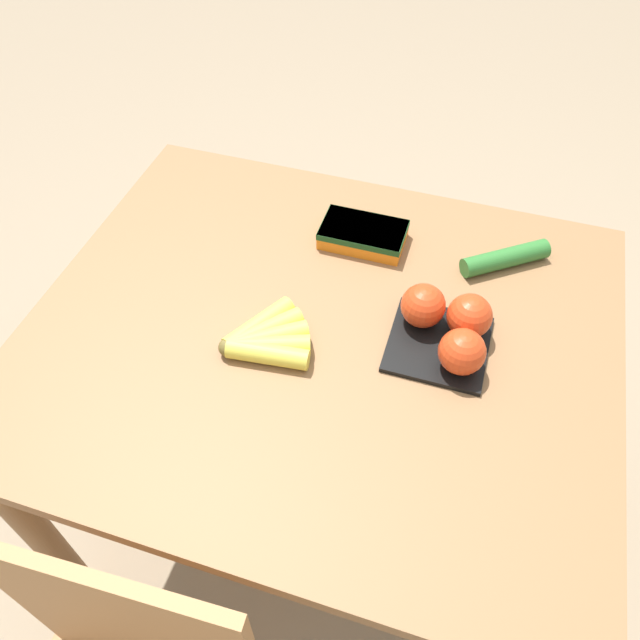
{
  "coord_description": "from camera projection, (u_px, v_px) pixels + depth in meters",
  "views": [
    {
      "loc": [
        -0.22,
        0.71,
        1.66
      ],
      "look_at": [
        0.0,
        0.0,
        0.79
      ],
      "focal_mm": 35.0,
      "sensor_mm": 36.0,
      "label": 1
    }
  ],
  "objects": [
    {
      "name": "ground_plane",
      "position": [
        320.0,
        503.0,
        1.75
      ],
      "size": [
        12.0,
        12.0,
        0.0
      ],
      "primitive_type": "plane",
      "color": "gray"
    },
    {
      "name": "dining_table",
      "position": [
        320.0,
        366.0,
        1.25
      ],
      "size": [
        1.09,
        0.93,
        0.76
      ],
      "color": "olive",
      "rests_on": "ground_plane"
    },
    {
      "name": "banana_bunch",
      "position": [
        264.0,
        339.0,
        1.13
      ],
      "size": [
        0.17,
        0.16,
        0.04
      ],
      "color": "brown",
      "rests_on": "dining_table"
    },
    {
      "name": "tomato_pack",
      "position": [
        449.0,
        327.0,
        1.12
      ],
      "size": [
        0.18,
        0.18,
        0.09
      ],
      "color": "black",
      "rests_on": "dining_table"
    },
    {
      "name": "carrot_bag",
      "position": [
        363.0,
        233.0,
        1.31
      ],
      "size": [
        0.18,
        0.1,
        0.04
      ],
      "color": "orange",
      "rests_on": "dining_table"
    },
    {
      "name": "cucumber_near",
      "position": [
        505.0,
        258.0,
        1.27
      ],
      "size": [
        0.17,
        0.14,
        0.04
      ],
      "color": "#2D702D",
      "rests_on": "dining_table"
    }
  ]
}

